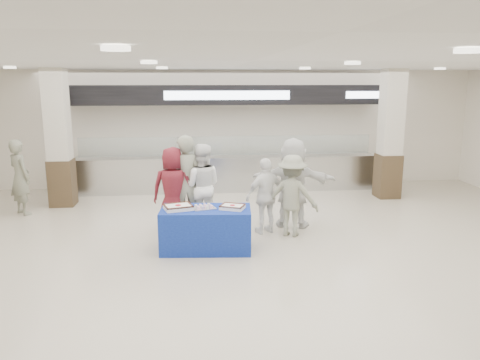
{
  "coord_description": "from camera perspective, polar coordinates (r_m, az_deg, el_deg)",
  "views": [
    {
      "loc": [
        -0.9,
        -6.98,
        2.92
      ],
      "look_at": [
        -0.03,
        1.6,
        1.08
      ],
      "focal_mm": 35.0,
      "sensor_mm": 36.0,
      "label": 1
    }
  ],
  "objects": [
    {
      "name": "civilian_maroon",
      "position": [
        9.26,
        -8.17,
        -1.09
      ],
      "size": [
        0.86,
        0.61,
        1.67
      ],
      "primitive_type": "imported",
      "rotation": [
        0.0,
        0.0,
        3.04
      ],
      "color": "maroon",
      "rests_on": "ground"
    },
    {
      "name": "serving_line",
      "position": [
        12.53,
        -1.6,
        3.96
      ],
      "size": [
        8.7,
        0.85,
        2.8
      ],
      "color": "silver",
      "rests_on": "ground"
    },
    {
      "name": "column_left",
      "position": [
        11.69,
        -21.19,
        4.4
      ],
      "size": [
        0.55,
        0.55,
        3.2
      ],
      "color": "#382A19",
      "rests_on": "ground"
    },
    {
      "name": "sheet_cake_left",
      "position": [
        8.09,
        -7.54,
        -3.26
      ],
      "size": [
        0.53,
        0.46,
        0.1
      ],
      "color": "white",
      "rests_on": "display_table"
    },
    {
      "name": "cupcake_tray",
      "position": [
        8.11,
        -4.44,
        -3.27
      ],
      "size": [
        0.45,
        0.39,
        0.06
      ],
      "color": "#B5B6BB",
      "rests_on": "display_table"
    },
    {
      "name": "civilian_white",
      "position": [
        9.44,
        6.45,
        -0.3
      ],
      "size": [
        1.78,
        0.99,
        1.83
      ],
      "primitive_type": "imported",
      "rotation": [
        0.0,
        0.0,
        2.86
      ],
      "color": "white",
      "rests_on": "ground"
    },
    {
      "name": "soldier_a",
      "position": [
        9.28,
        -6.65,
        -0.3
      ],
      "size": [
        0.72,
        0.5,
        1.89
      ],
      "primitive_type": "imported",
      "rotation": [
        0.0,
        0.0,
        3.21
      ],
      "color": "slate",
      "rests_on": "ground"
    },
    {
      "name": "sheet_cake_right",
      "position": [
        8.06,
        -0.92,
        -3.25
      ],
      "size": [
        0.48,
        0.43,
        0.09
      ],
      "color": "white",
      "rests_on": "display_table"
    },
    {
      "name": "soldier_b",
      "position": [
        8.91,
        6.36,
        -1.91
      ],
      "size": [
        1.16,
        0.93,
        1.56
      ],
      "primitive_type": "imported",
      "rotation": [
        0.0,
        0.0,
        2.73
      ],
      "color": "slate",
      "rests_on": "ground"
    },
    {
      "name": "column_right",
      "position": [
        12.28,
        17.83,
        4.97
      ],
      "size": [
        0.55,
        0.55,
        3.2
      ],
      "color": "#382A19",
      "rests_on": "ground"
    },
    {
      "name": "soldier_bg",
      "position": [
        11.35,
        -25.23,
        0.32
      ],
      "size": [
        0.72,
        0.71,
        1.67
      ],
      "primitive_type": "imported",
      "rotation": [
        0.0,
        0.0,
        2.38
      ],
      "color": "slate",
      "rests_on": "ground"
    },
    {
      "name": "chef_short",
      "position": [
        9.03,
        3.22,
        -1.95
      ],
      "size": [
        0.94,
        0.64,
        1.47
      ],
      "primitive_type": "imported",
      "rotation": [
        0.0,
        0.0,
        3.5
      ],
      "color": "white",
      "rests_on": "ground"
    },
    {
      "name": "chef_tall",
      "position": [
        9.35,
        -4.77,
        -0.76
      ],
      "size": [
        0.89,
        0.72,
        1.71
      ],
      "primitive_type": "imported",
      "rotation": [
        0.0,
        0.0,
        3.04
      ],
      "color": "white",
      "rests_on": "ground"
    },
    {
      "name": "ground",
      "position": [
        7.62,
        1.45,
        -10.48
      ],
      "size": [
        14.0,
        14.0,
        0.0
      ],
      "primitive_type": "plane",
      "color": "beige",
      "rests_on": "ground"
    },
    {
      "name": "display_table",
      "position": [
        8.22,
        -4.17,
        -6.02
      ],
      "size": [
        1.61,
        0.91,
        0.75
      ],
      "primitive_type": "cube",
      "rotation": [
        0.0,
        0.0,
        -0.08
      ],
      "color": "#163398",
      "rests_on": "ground"
    }
  ]
}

